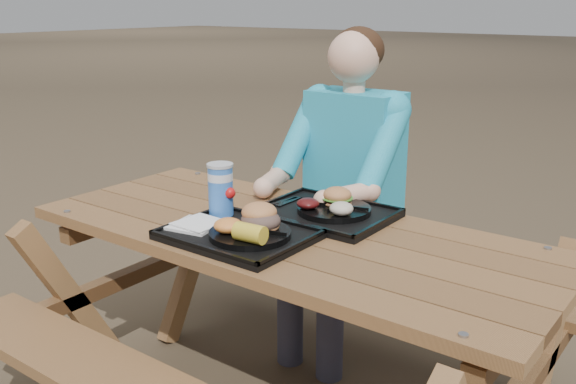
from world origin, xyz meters
The scene contains 17 objects.
picnic_table centered at (0.00, 0.00, 0.38)m, with size 1.80×1.49×0.75m, color #999999, non-canonical shape.
tray_near centered at (-0.07, -0.17, 0.76)m, with size 0.45×0.35×0.02m, color black.
tray_far centered at (0.03, 0.18, 0.76)m, with size 0.45×0.35×0.02m, color black.
plate_near centered at (-0.02, -0.17, 0.78)m, with size 0.26×0.26×0.02m, color black.
plate_far centered at (0.06, 0.19, 0.78)m, with size 0.26×0.26×0.02m, color black.
napkin_stack centered at (-0.23, -0.21, 0.78)m, with size 0.15×0.15×0.02m, color white.
soda_cup centered at (-0.24, -0.06, 0.86)m, with size 0.09×0.09×0.17m, color blue.
condiment_bbq centered at (-0.08, -0.04, 0.79)m, with size 0.05×0.05×0.03m, color black.
condiment_mustard centered at (-0.02, -0.05, 0.78)m, with size 0.04×0.04×0.03m, color gold.
sandwich centered at (-0.01, -0.13, 0.85)m, with size 0.12×0.12×0.12m, color #CA7F47, non-canonical shape.
mac_cheese centered at (-0.07, -0.22, 0.81)m, with size 0.09×0.09×0.05m, color #FD9C42.
corn_cob centered at (0.04, -0.25, 0.82)m, with size 0.10×0.10×0.06m, color yellow, non-canonical shape.
cutlery_far centered at (-0.14, 0.19, 0.77)m, with size 0.02×0.14×0.01m, color black.
burger centered at (0.05, 0.23, 0.84)m, with size 0.10×0.10×0.09m, color #C67B46, non-canonical shape.
baked_beans centered at (-0.01, 0.12, 0.81)m, with size 0.08×0.08×0.04m, color #4D0F10.
potato_salad centered at (0.13, 0.13, 0.81)m, with size 0.08×0.08×0.05m, color beige.
diner centered at (-0.14, 0.64, 0.64)m, with size 0.48×0.84×1.28m, color #19B2AB, non-canonical shape.
Camera 1 is at (1.21, -1.62, 1.48)m, focal length 40.00 mm.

